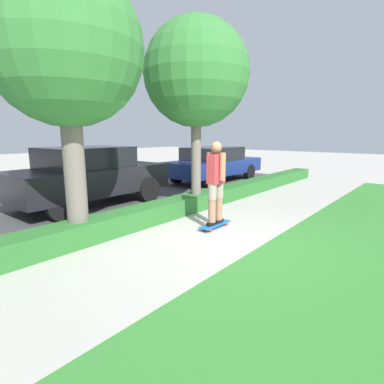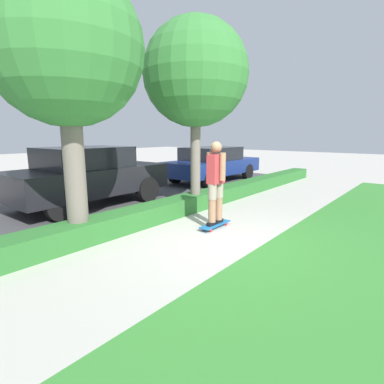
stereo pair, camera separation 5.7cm
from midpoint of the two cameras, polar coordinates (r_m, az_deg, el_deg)
name	(u,v)px [view 1 (the left image)]	position (r m, az deg, el deg)	size (l,w,h in m)	color
ground_plane	(208,237)	(5.84, 3.43, -8.61)	(60.00, 60.00, 0.00)	#BCB7AD
street_asphalt	(88,205)	(8.89, -18.95, -2.31)	(18.67, 5.00, 0.01)	#474749
hedge_row	(151,213)	(6.80, -7.49, -4.06)	(18.67, 0.60, 0.40)	#2D702D
skateboard	(215,225)	(6.39, 4.69, -6.21)	(0.85, 0.24, 0.09)	#1E6BAD
skater_person	(216,181)	(6.18, 4.83, 2.11)	(0.50, 0.44, 1.72)	black
tree_near	(66,50)	(5.78, -22.65, 23.67)	(2.57, 2.57, 4.63)	#70665B
tree_mid	(196,74)	(7.84, 1.04, 21.51)	(2.58, 2.58, 4.70)	#70665B
parked_car_middle	(90,175)	(8.70, -18.68, 3.09)	(4.32, 1.99, 1.62)	black
parked_car_rear	(214,163)	(12.61, 4.38, 5.48)	(4.69, 1.90, 1.43)	navy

